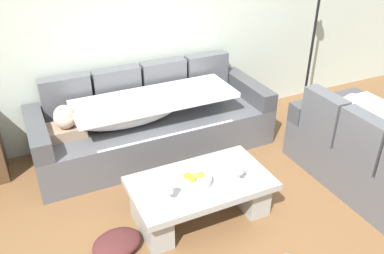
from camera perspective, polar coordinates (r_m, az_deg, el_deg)
The scene contains 11 objects.
ground_plane at distance 3.49m, azimuth 8.18°, elevation -15.19°, with size 14.00×14.00×0.00m, color brown.
back_wall at distance 4.55m, azimuth -5.75°, elevation 15.53°, with size 9.00×0.10×2.70m, color beige.
couch_along_wall at distance 4.38m, azimuth -6.11°, elevation 0.48°, with size 2.56×0.92×0.88m.
couch_near_window at distance 4.15m, azimuth 25.75°, elevation -4.22°, with size 0.92×1.84×0.88m.
coffee_table at distance 3.49m, azimuth 1.22°, elevation -9.53°, with size 1.20×0.68×0.38m.
fruit_bowl at distance 3.35m, azimuth 0.38°, elevation -7.52°, with size 0.28×0.28×0.10m.
wine_glass_near_left at distance 3.14m, azimuth -3.26°, elevation -8.78°, with size 0.07×0.07×0.17m.
wine_glass_near_right at distance 3.36m, azimuth 6.84°, elevation -6.06°, with size 0.07×0.07×0.17m.
open_magazine at distance 3.54m, azimuth 5.12°, elevation -6.07°, with size 0.28×0.21×0.01m, color white.
floor_lamp at distance 5.12m, azimuth 17.08°, elevation 13.28°, with size 0.33×0.31×1.95m.
crumpled_garment at distance 3.37m, azimuth -10.71°, elevation -16.05°, with size 0.40×0.32×0.12m, color #4C2323.
Camera 1 is at (-1.48, -2.01, 2.44)m, focal length 37.20 mm.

